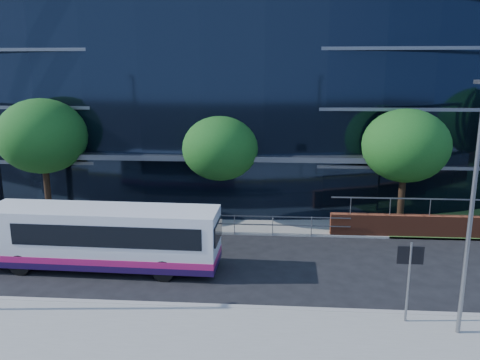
# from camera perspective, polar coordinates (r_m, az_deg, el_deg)

# --- Properties ---
(ground) EXTENTS (200.00, 200.00, 0.00)m
(ground) POSITION_cam_1_polar(r_m,az_deg,el_deg) (18.25, 3.87, -14.19)
(ground) COLOR black
(ground) RESTS_ON ground
(kerb) EXTENTS (80.00, 0.25, 0.16)m
(kerb) POSITION_cam_1_polar(r_m,az_deg,el_deg) (17.33, 3.86, -15.45)
(kerb) COLOR gray
(kerb) RESTS_ON ground
(yellow_line_outer) EXTENTS (80.00, 0.08, 0.01)m
(yellow_line_outer) POSITION_cam_1_polar(r_m,az_deg,el_deg) (17.54, 3.86, -15.36)
(yellow_line_outer) COLOR gold
(yellow_line_outer) RESTS_ON ground
(yellow_line_inner) EXTENTS (80.00, 0.08, 0.01)m
(yellow_line_inner) POSITION_cam_1_polar(r_m,az_deg,el_deg) (17.67, 3.86, -15.13)
(yellow_line_inner) COLOR gold
(yellow_line_inner) RESTS_ON ground
(far_forecourt) EXTENTS (50.00, 8.00, 0.10)m
(far_forecourt) POSITION_cam_1_polar(r_m,az_deg,el_deg) (29.11, -7.89, -3.74)
(far_forecourt) COLOR gray
(far_forecourt) RESTS_ON ground
(glass_office) EXTENTS (44.00, 23.10, 16.00)m
(glass_office) POSITION_cam_1_polar(r_m,az_deg,el_deg) (37.33, -2.01, 12.37)
(glass_office) COLOR black
(glass_office) RESTS_ON ground
(guard_railings) EXTENTS (24.00, 0.05, 1.10)m
(guard_railings) POSITION_cam_1_polar(r_m,az_deg,el_deg) (25.71, -14.17, -4.46)
(guard_railings) COLOR slate
(guard_railings) RESTS_ON ground
(street_sign) EXTENTS (0.85, 0.09, 2.80)m
(street_sign) POSITION_cam_1_polar(r_m,az_deg,el_deg) (16.54, 19.98, -9.75)
(street_sign) COLOR slate
(street_sign) RESTS_ON pavement_near
(tree_far_a) EXTENTS (4.95, 4.95, 6.98)m
(tree_far_a) POSITION_cam_1_polar(r_m,az_deg,el_deg) (28.62, -22.95, 4.94)
(tree_far_a) COLOR black
(tree_far_a) RESTS_ON ground
(tree_far_b) EXTENTS (4.29, 4.29, 6.05)m
(tree_far_b) POSITION_cam_1_polar(r_m,az_deg,el_deg) (26.26, -2.42, 3.88)
(tree_far_b) COLOR black
(tree_far_b) RESTS_ON ground
(tree_far_c) EXTENTS (4.62, 4.62, 6.51)m
(tree_far_c) POSITION_cam_1_polar(r_m,az_deg,el_deg) (26.49, 19.52, 3.95)
(tree_far_c) COLOR black
(tree_far_c) RESTS_ON ground
(streetlight_east) EXTENTS (0.15, 0.77, 8.00)m
(streetlight_east) POSITION_cam_1_polar(r_m,az_deg,el_deg) (15.80, 26.42, -2.62)
(streetlight_east) COLOR slate
(streetlight_east) RESTS_ON pavement_near
(city_bus) EXTENTS (10.10, 2.58, 2.71)m
(city_bus) POSITION_cam_1_polar(r_m,az_deg,el_deg) (21.04, -16.16, -6.68)
(city_bus) COLOR silver
(city_bus) RESTS_ON ground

